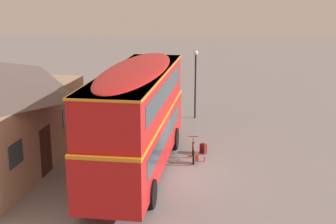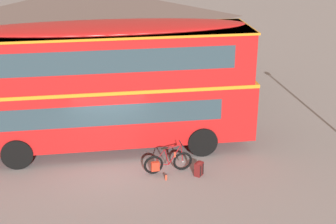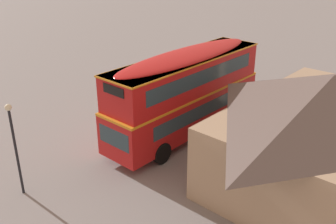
{
  "view_description": "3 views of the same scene",
  "coord_description": "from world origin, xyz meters",
  "px_view_note": "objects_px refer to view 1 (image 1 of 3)",
  "views": [
    {
      "loc": [
        -18.85,
        -1.93,
        7.88
      ],
      "look_at": [
        1.67,
        0.07,
        2.38
      ],
      "focal_mm": 49.63,
      "sensor_mm": 36.0,
      "label": 1
    },
    {
      "loc": [
        -1.2,
        -15.96,
        8.33
      ],
      "look_at": [
        2.09,
        0.07,
        1.74
      ],
      "focal_mm": 53.09,
      "sensor_mm": 36.0,
      "label": 2
    },
    {
      "loc": [
        16.3,
        13.04,
        10.25
      ],
      "look_at": [
        0.9,
        0.58,
        1.43
      ],
      "focal_mm": 41.53,
      "sensor_mm": 36.0,
      "label": 3
    }
  ],
  "objects_px": {
    "backpack_on_ground": "(203,148)",
    "street_lamp": "(195,76)",
    "double_decker_bus": "(137,115)",
    "touring_bicycle": "(194,153)",
    "water_bottle_red_squeeze": "(204,160)"
  },
  "relations": [
    {
      "from": "backpack_on_ground",
      "to": "street_lamp",
      "type": "relative_size",
      "value": 0.12
    },
    {
      "from": "double_decker_bus",
      "to": "backpack_on_ground",
      "type": "height_order",
      "value": "double_decker_bus"
    },
    {
      "from": "touring_bicycle",
      "to": "backpack_on_ground",
      "type": "distance_m",
      "value": 1.12
    },
    {
      "from": "double_decker_bus",
      "to": "touring_bicycle",
      "type": "distance_m",
      "value": 3.69
    },
    {
      "from": "double_decker_bus",
      "to": "water_bottle_red_squeeze",
      "type": "xyz_separation_m",
      "value": [
        1.55,
        -2.89,
        -2.54
      ]
    },
    {
      "from": "double_decker_bus",
      "to": "backpack_on_ground",
      "type": "bearing_deg",
      "value": -46.01
    },
    {
      "from": "street_lamp",
      "to": "double_decker_bus",
      "type": "bearing_deg",
      "value": 166.89
    },
    {
      "from": "backpack_on_ground",
      "to": "double_decker_bus",
      "type": "bearing_deg",
      "value": 133.99
    },
    {
      "from": "touring_bicycle",
      "to": "backpack_on_ground",
      "type": "relative_size",
      "value": 3.26
    },
    {
      "from": "double_decker_bus",
      "to": "water_bottle_red_squeeze",
      "type": "distance_m",
      "value": 4.15
    },
    {
      "from": "water_bottle_red_squeeze",
      "to": "street_lamp",
      "type": "relative_size",
      "value": 0.05
    },
    {
      "from": "street_lamp",
      "to": "touring_bicycle",
      "type": "bearing_deg",
      "value": -178.1
    },
    {
      "from": "water_bottle_red_squeeze",
      "to": "street_lamp",
      "type": "distance_m",
      "value": 8.03
    },
    {
      "from": "street_lamp",
      "to": "backpack_on_ground",
      "type": "bearing_deg",
      "value": -173.98
    },
    {
      "from": "backpack_on_ground",
      "to": "street_lamp",
      "type": "height_order",
      "value": "street_lamp"
    }
  ]
}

